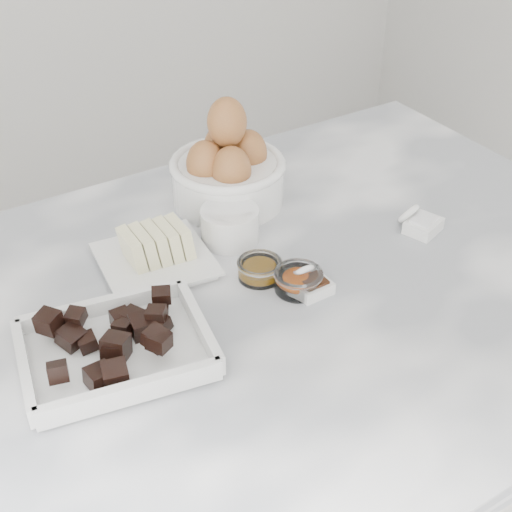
{
  "coord_description": "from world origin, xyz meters",
  "views": [
    {
      "loc": [
        -0.4,
        -0.65,
        1.55
      ],
      "look_at": [
        0.02,
        0.03,
        0.98
      ],
      "focal_mm": 50.0,
      "sensor_mm": 36.0,
      "label": 1
    }
  ],
  "objects_px": {
    "egg_bowl": "(228,169)",
    "butter_plate": "(153,253)",
    "chocolate_dish": "(115,345)",
    "vanilla_spoon": "(311,283)",
    "salt_spoon": "(420,222)",
    "sugar_ramekin": "(230,224)",
    "zest_bowl": "(298,280)",
    "honey_bowl": "(260,269)"
  },
  "relations": [
    {
      "from": "sugar_ramekin",
      "to": "salt_spoon",
      "type": "height_order",
      "value": "sugar_ramekin"
    },
    {
      "from": "butter_plate",
      "to": "salt_spoon",
      "type": "height_order",
      "value": "butter_plate"
    },
    {
      "from": "honey_bowl",
      "to": "vanilla_spoon",
      "type": "height_order",
      "value": "vanilla_spoon"
    },
    {
      "from": "sugar_ramekin",
      "to": "egg_bowl",
      "type": "distance_m",
      "value": 0.12
    },
    {
      "from": "egg_bowl",
      "to": "butter_plate",
      "type": "bearing_deg",
      "value": -151.04
    },
    {
      "from": "butter_plate",
      "to": "honey_bowl",
      "type": "relative_size",
      "value": 2.64
    },
    {
      "from": "butter_plate",
      "to": "honey_bowl",
      "type": "distance_m",
      "value": 0.16
    },
    {
      "from": "salt_spoon",
      "to": "vanilla_spoon",
      "type": "bearing_deg",
      "value": -171.42
    },
    {
      "from": "butter_plate",
      "to": "salt_spoon",
      "type": "bearing_deg",
      "value": -18.44
    },
    {
      "from": "butter_plate",
      "to": "zest_bowl",
      "type": "distance_m",
      "value": 0.21
    },
    {
      "from": "butter_plate",
      "to": "salt_spoon",
      "type": "relative_size",
      "value": 2.21
    },
    {
      "from": "chocolate_dish",
      "to": "salt_spoon",
      "type": "relative_size",
      "value": 3.28
    },
    {
      "from": "sugar_ramekin",
      "to": "vanilla_spoon",
      "type": "bearing_deg",
      "value": -79.4
    },
    {
      "from": "egg_bowl",
      "to": "vanilla_spoon",
      "type": "height_order",
      "value": "egg_bowl"
    },
    {
      "from": "vanilla_spoon",
      "to": "salt_spoon",
      "type": "xyz_separation_m",
      "value": [
        0.23,
        0.03,
        0.0
      ]
    },
    {
      "from": "butter_plate",
      "to": "egg_bowl",
      "type": "distance_m",
      "value": 0.21
    },
    {
      "from": "honey_bowl",
      "to": "zest_bowl",
      "type": "xyz_separation_m",
      "value": [
        0.03,
        -0.05,
        0.0
      ]
    },
    {
      "from": "egg_bowl",
      "to": "salt_spoon",
      "type": "relative_size",
      "value": 2.44
    },
    {
      "from": "egg_bowl",
      "to": "sugar_ramekin",
      "type": "bearing_deg",
      "value": -118.62
    },
    {
      "from": "honey_bowl",
      "to": "salt_spoon",
      "type": "xyz_separation_m",
      "value": [
        0.27,
        -0.03,
        -0.0
      ]
    },
    {
      "from": "chocolate_dish",
      "to": "salt_spoon",
      "type": "height_order",
      "value": "chocolate_dish"
    },
    {
      "from": "butter_plate",
      "to": "chocolate_dish",
      "type": "bearing_deg",
      "value": -128.61
    },
    {
      "from": "zest_bowl",
      "to": "honey_bowl",
      "type": "bearing_deg",
      "value": 121.05
    },
    {
      "from": "butter_plate",
      "to": "egg_bowl",
      "type": "bearing_deg",
      "value": 28.96
    },
    {
      "from": "chocolate_dish",
      "to": "egg_bowl",
      "type": "height_order",
      "value": "egg_bowl"
    },
    {
      "from": "egg_bowl",
      "to": "salt_spoon",
      "type": "height_order",
      "value": "egg_bowl"
    },
    {
      "from": "sugar_ramekin",
      "to": "vanilla_spoon",
      "type": "relative_size",
      "value": 1.52
    },
    {
      "from": "honey_bowl",
      "to": "zest_bowl",
      "type": "distance_m",
      "value": 0.06
    },
    {
      "from": "sugar_ramekin",
      "to": "egg_bowl",
      "type": "height_order",
      "value": "egg_bowl"
    },
    {
      "from": "honey_bowl",
      "to": "egg_bowl",
      "type": "bearing_deg",
      "value": 71.8
    },
    {
      "from": "honey_bowl",
      "to": "salt_spoon",
      "type": "bearing_deg",
      "value": -5.76
    },
    {
      "from": "egg_bowl",
      "to": "vanilla_spoon",
      "type": "xyz_separation_m",
      "value": [
        -0.02,
        -0.27,
        -0.05
      ]
    },
    {
      "from": "sugar_ramekin",
      "to": "honey_bowl",
      "type": "bearing_deg",
      "value": -96.81
    },
    {
      "from": "honey_bowl",
      "to": "salt_spoon",
      "type": "relative_size",
      "value": 0.84
    },
    {
      "from": "chocolate_dish",
      "to": "zest_bowl",
      "type": "xyz_separation_m",
      "value": [
        0.27,
        -0.0,
        -0.01
      ]
    },
    {
      "from": "butter_plate",
      "to": "zest_bowl",
      "type": "bearing_deg",
      "value": -46.29
    },
    {
      "from": "chocolate_dish",
      "to": "butter_plate",
      "type": "relative_size",
      "value": 1.48
    },
    {
      "from": "sugar_ramekin",
      "to": "honey_bowl",
      "type": "xyz_separation_m",
      "value": [
        -0.01,
        -0.1,
        -0.01
      ]
    },
    {
      "from": "sugar_ramekin",
      "to": "honey_bowl",
      "type": "relative_size",
      "value": 1.36
    },
    {
      "from": "honey_bowl",
      "to": "salt_spoon",
      "type": "height_order",
      "value": "salt_spoon"
    },
    {
      "from": "sugar_ramekin",
      "to": "zest_bowl",
      "type": "xyz_separation_m",
      "value": [
        0.02,
        -0.15,
        -0.01
      ]
    },
    {
      "from": "butter_plate",
      "to": "zest_bowl",
      "type": "xyz_separation_m",
      "value": [
        0.15,
        -0.15,
        -0.01
      ]
    }
  ]
}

